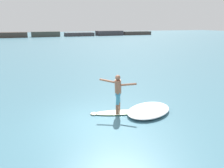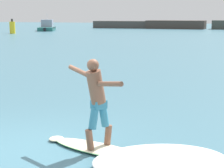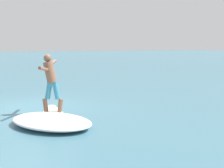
# 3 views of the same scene
# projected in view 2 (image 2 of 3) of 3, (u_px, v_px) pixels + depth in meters

# --- Properties ---
(ground_plane) EXTENTS (200.00, 200.00, 0.00)m
(ground_plane) POSITION_uv_depth(u_px,v_px,m) (26.00, 149.00, 7.34)
(ground_plane) COLOR #3E6D7D
(surfboard) EXTENTS (2.35, 1.13, 0.22)m
(surfboard) POSITION_uv_depth(u_px,v_px,m) (97.00, 148.00, 7.26)
(surfboard) COLOR beige
(surfboard) RESTS_ON ground
(surfer) EXTENTS (1.40, 0.95, 1.72)m
(surfer) POSITION_uv_depth(u_px,v_px,m) (97.00, 96.00, 7.01)
(surfer) COLOR brown
(surfer) RESTS_ON surfboard
(fishing_boat_near_jetty) EXTENTS (4.03, 6.09, 2.62)m
(fishing_boat_near_jetty) POSITION_uv_depth(u_px,v_px,m) (47.00, 27.00, 59.10)
(fishing_boat_near_jetty) COLOR #236460
(fishing_boat_near_jetty) RESTS_ON ground
(channel_marker_buoy) EXTENTS (0.74, 0.74, 1.96)m
(channel_marker_buoy) POSITION_uv_depth(u_px,v_px,m) (12.00, 27.00, 50.04)
(channel_marker_buoy) COLOR yellow
(channel_marker_buoy) RESTS_ON ground
(wave_foam_at_tail) EXTENTS (2.82, 2.44, 0.26)m
(wave_foam_at_tail) POSITION_uv_depth(u_px,v_px,m) (161.00, 161.00, 6.39)
(wave_foam_at_tail) COLOR white
(wave_foam_at_tail) RESTS_ON ground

